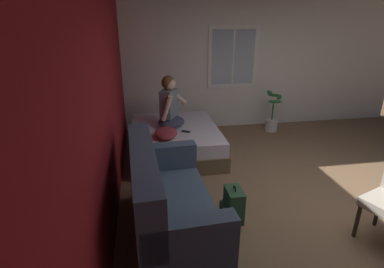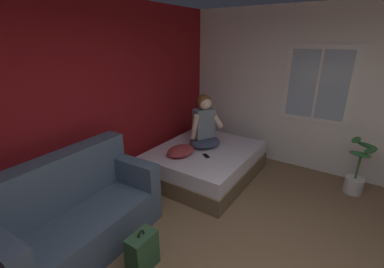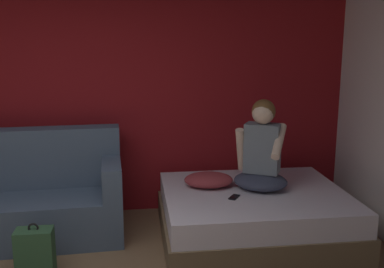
% 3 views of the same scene
% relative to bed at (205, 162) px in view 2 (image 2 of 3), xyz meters
% --- Properties ---
extents(wall_back_accent, '(11.18, 0.16, 2.70)m').
position_rel_bed_xyz_m(wall_back_accent, '(-1.87, 0.97, 1.11)').
color(wall_back_accent, maroon).
rests_on(wall_back_accent, ground).
extents(wall_side_with_window, '(0.19, 6.68, 2.70)m').
position_rel_bed_xyz_m(wall_side_with_window, '(1.30, -1.74, 1.12)').
color(wall_side_with_window, silver).
rests_on(wall_side_with_window, ground).
extents(bed, '(1.78, 1.50, 0.48)m').
position_rel_bed_xyz_m(bed, '(0.00, 0.00, 0.00)').
color(bed, brown).
rests_on(bed, ground).
extents(couch, '(1.74, 0.91, 1.04)m').
position_rel_bed_xyz_m(couch, '(-2.13, 0.32, 0.16)').
color(couch, '#47566B').
rests_on(couch, ground).
extents(person_seated, '(0.67, 0.63, 0.88)m').
position_rel_bed_xyz_m(person_seated, '(0.08, 0.07, 0.60)').
color(person_seated, '#383D51').
rests_on(person_seated, bed).
extents(backpack, '(0.30, 0.23, 0.46)m').
position_rel_bed_xyz_m(backpack, '(-1.97, -0.46, -0.04)').
color(backpack, '#2D5133').
rests_on(backpack, ground).
extents(throw_pillow, '(0.52, 0.41, 0.14)m').
position_rel_bed_xyz_m(throw_pillow, '(-0.42, 0.19, 0.31)').
color(throw_pillow, '#993338').
rests_on(throw_pillow, bed).
extents(cell_phone, '(0.14, 0.16, 0.01)m').
position_rel_bed_xyz_m(cell_phone, '(-0.23, -0.16, 0.25)').
color(cell_phone, black).
rests_on(cell_phone, bed).
extents(potted_plant, '(0.39, 0.37, 0.85)m').
position_rel_bed_xyz_m(potted_plant, '(0.78, -2.13, 0.07)').
color(potted_plant, silver).
rests_on(potted_plant, ground).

